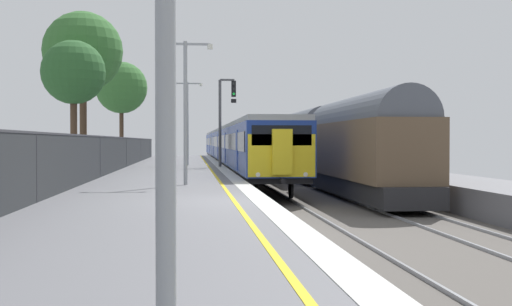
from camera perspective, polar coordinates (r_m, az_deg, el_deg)
ground at (r=17.57m, az=7.87°, el=-6.13°), size 17.40×110.00×1.21m
commuter_train_at_platform at (r=56.37m, az=-2.22°, el=0.72°), size 2.83×62.92×3.81m
freight_train_adjacent_track at (r=35.77m, az=6.39°, el=0.87°), size 2.60×28.16×4.54m
signal_gantry at (r=39.94m, az=-2.85°, el=3.64°), size 1.10×0.24×5.46m
platform_lamp_mid at (r=23.47m, az=-6.30°, el=4.76°), size 2.00×0.20×5.21m
platform_lamp_far at (r=42.54m, az=-6.12°, el=3.29°), size 2.00×0.20×5.50m
platform_back_fence at (r=17.39m, az=-18.98°, el=-1.07°), size 0.07×99.00×1.84m
background_tree_left at (r=56.57m, az=-11.92°, el=5.61°), size 4.45×4.45×8.44m
background_tree_centre at (r=39.94m, az=-15.15°, el=8.43°), size 4.72×4.72×9.31m
background_tree_right at (r=35.02m, az=-15.84°, el=6.72°), size 3.35×3.35×6.88m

